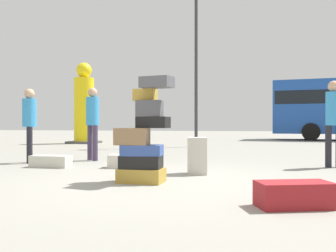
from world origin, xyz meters
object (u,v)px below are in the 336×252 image
at_px(suitcase_tower, 143,141).
at_px(suitcase_cream_behind_tower, 123,161).
at_px(suitcase_maroon_right_side, 294,195).
at_px(person_passerby_in_red, 334,116).
at_px(suitcase_cream_white_trunk, 51,161).
at_px(lamp_post, 196,40).
at_px(suitcase_cream_left_side, 197,156).
at_px(yellow_dummy_statue, 84,108).
at_px(person_tourist_with_camera, 29,119).
at_px(person_bearded_onlooker, 93,117).

height_order(suitcase_tower, suitcase_cream_behind_tower, suitcase_tower).
relative_size(suitcase_maroon_right_side, person_passerby_in_red, 0.44).
height_order(suitcase_cream_behind_tower, suitcase_maroon_right_side, suitcase_maroon_right_side).
distance_m(suitcase_cream_behind_tower, suitcase_cream_white_trunk, 1.45).
xyz_separation_m(suitcase_cream_white_trunk, lamp_post, (1.78, 7.17, 3.86)).
xyz_separation_m(suitcase_maroon_right_side, person_passerby_in_red, (1.11, 3.88, 0.89)).
height_order(suitcase_cream_left_side, lamp_post, lamp_post).
bearing_deg(yellow_dummy_statue, suitcase_cream_white_trunk, -68.09).
bearing_deg(lamp_post, person_tourist_with_camera, -112.06).
bearing_deg(person_bearded_onlooker, person_tourist_with_camera, -111.63).
distance_m(person_bearded_onlooker, person_passerby_in_red, 5.22).
bearing_deg(suitcase_cream_white_trunk, yellow_dummy_statue, 110.58).
distance_m(suitcase_cream_white_trunk, person_passerby_in_red, 5.66).
relative_size(suitcase_tower, suitcase_cream_white_trunk, 1.98).
xyz_separation_m(suitcase_cream_behind_tower, yellow_dummy_statue, (-4.86, 8.29, 1.45)).
bearing_deg(yellow_dummy_statue, person_tourist_with_camera, -72.13).
bearing_deg(lamp_post, suitcase_cream_white_trunk, -103.97).
distance_m(suitcase_tower, suitcase_cream_white_trunk, 2.77).
height_order(person_tourist_with_camera, yellow_dummy_statue, yellow_dummy_statue).
xyz_separation_m(person_bearded_onlooker, person_passerby_in_red, (5.21, -0.20, 0.00)).
bearing_deg(yellow_dummy_statue, suitcase_cream_behind_tower, -59.61).
bearing_deg(suitcase_tower, lamp_post, 93.76).
bearing_deg(suitcase_cream_left_side, person_bearded_onlooker, 135.68).
bearing_deg(suitcase_tower, person_passerby_in_red, 40.28).
bearing_deg(suitcase_cream_behind_tower, person_passerby_in_red, 5.57).
distance_m(suitcase_tower, lamp_post, 9.22).
height_order(suitcase_cream_white_trunk, lamp_post, lamp_post).
bearing_deg(lamp_post, suitcase_cream_behind_tower, -92.93).
bearing_deg(suitcase_cream_left_side, yellow_dummy_statue, 114.23).
xyz_separation_m(suitcase_maroon_right_side, person_tourist_with_camera, (-5.22, 3.25, 0.84)).
bearing_deg(suitcase_maroon_right_side, suitcase_cream_left_side, 101.03).
relative_size(suitcase_tower, person_passerby_in_red, 0.90).
height_order(suitcase_cream_white_trunk, yellow_dummy_statue, yellow_dummy_statue).
relative_size(suitcase_maroon_right_side, person_tourist_with_camera, 0.46).
relative_size(suitcase_cream_left_side, person_bearded_onlooker, 0.37).
xyz_separation_m(suitcase_tower, yellow_dummy_statue, (-5.78, 9.93, 0.97)).
distance_m(person_bearded_onlooker, lamp_post, 6.63).
distance_m(suitcase_tower, yellow_dummy_statue, 11.53).
bearing_deg(person_bearded_onlooker, suitcase_cream_white_trunk, -67.64).
bearing_deg(suitcase_maroon_right_side, person_passerby_in_red, 54.62).
relative_size(suitcase_cream_behind_tower, lamp_post, 0.09).
bearing_deg(lamp_post, suitcase_maroon_right_side, -75.37).
distance_m(suitcase_cream_white_trunk, lamp_post, 8.33).
xyz_separation_m(suitcase_cream_behind_tower, person_tourist_with_camera, (-2.30, 0.36, 0.84)).
height_order(suitcase_maroon_right_side, lamp_post, lamp_post).
relative_size(suitcase_cream_white_trunk, person_passerby_in_red, 0.46).
height_order(person_bearded_onlooker, yellow_dummy_statue, yellow_dummy_statue).
distance_m(suitcase_cream_left_side, person_tourist_with_camera, 4.02).
relative_size(suitcase_maroon_right_side, yellow_dummy_statue, 0.21).
height_order(suitcase_cream_behind_tower, person_tourist_with_camera, person_tourist_with_camera).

